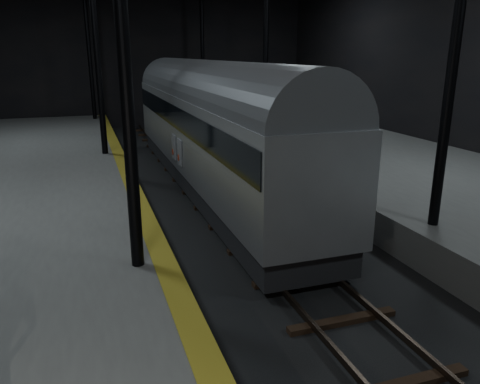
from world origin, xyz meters
name	(u,v)px	position (x,y,z in m)	size (l,w,h in m)	color
ground	(245,225)	(0.00, 0.00, 0.00)	(44.00, 44.00, 0.00)	black
platform_right	(438,189)	(7.50, 0.00, 0.50)	(9.00, 43.80, 1.00)	#51514E
tactile_strip	(141,205)	(-3.25, 0.00, 1.00)	(0.50, 43.80, 0.01)	olive
track	(245,223)	(0.00, 0.00, 0.07)	(2.40, 43.00, 0.24)	#3F3328
train	(209,121)	(0.00, 4.28, 2.75)	(2.76, 18.43, 4.93)	#9B9DA3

